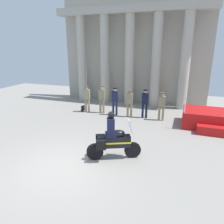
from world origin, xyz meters
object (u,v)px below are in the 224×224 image
(officer_in_row_5, at_px, (162,104))
(officer_in_row_2, at_px, (115,99))
(officer_in_row_0, at_px, (87,97))
(reviewing_stand, at_px, (214,120))
(motorcycle_with_rider, at_px, (112,140))
(officer_in_row_3, at_px, (130,101))
(officer_in_row_1, at_px, (102,97))
(briefcase_on_ground, at_px, (83,108))
(officer_in_row_4, at_px, (145,101))

(officer_in_row_5, bearing_deg, officer_in_row_2, -9.59)
(officer_in_row_0, xyz_separation_m, officer_in_row_5, (4.75, -0.03, -0.04))
(reviewing_stand, height_order, motorcycle_with_rider, motorcycle_with_rider)
(officer_in_row_3, bearing_deg, officer_in_row_5, 171.30)
(officer_in_row_1, distance_m, briefcase_on_ground, 1.61)
(officer_in_row_2, bearing_deg, briefcase_on_ground, -10.66)
(officer_in_row_5, bearing_deg, motorcycle_with_rider, 68.05)
(officer_in_row_0, xyz_separation_m, officer_in_row_4, (3.76, 0.09, 0.00))
(officer_in_row_5, relative_size, motorcycle_with_rider, 0.85)
(officer_in_row_5, bearing_deg, briefcase_on_ground, -10.07)
(officer_in_row_0, relative_size, briefcase_on_ground, 4.78)
(reviewing_stand, distance_m, officer_in_row_5, 2.86)
(officer_in_row_1, distance_m, motorcycle_with_rider, 5.87)
(officer_in_row_1, bearing_deg, motorcycle_with_rider, 107.33)
(officer_in_row_1, relative_size, officer_in_row_5, 1.06)
(officer_in_row_2, height_order, officer_in_row_4, officer_in_row_2)
(officer_in_row_1, bearing_deg, officer_in_row_0, -0.29)
(officer_in_row_2, relative_size, motorcycle_with_rider, 0.89)
(officer_in_row_3, bearing_deg, officer_in_row_0, -9.22)
(officer_in_row_2, distance_m, officer_in_row_3, 0.95)
(officer_in_row_2, height_order, officer_in_row_5, officer_in_row_2)
(officer_in_row_0, bearing_deg, officer_in_row_4, 172.81)
(officer_in_row_5, bearing_deg, reviewing_stand, 167.34)
(reviewing_stand, xyz_separation_m, officer_in_row_5, (-2.80, 0.20, 0.56))
(officer_in_row_4, height_order, motorcycle_with_rider, motorcycle_with_rider)
(officer_in_row_3, height_order, officer_in_row_5, officer_in_row_5)
(officer_in_row_2, bearing_deg, officer_in_row_0, -8.14)
(motorcycle_with_rider, bearing_deg, reviewing_stand, 25.85)
(motorcycle_with_rider, distance_m, briefcase_on_ground, 6.57)
(officer_in_row_1, bearing_deg, reviewing_stand, 168.13)
(officer_in_row_0, distance_m, officer_in_row_2, 1.90)
(reviewing_stand, height_order, officer_in_row_0, reviewing_stand)
(officer_in_row_4, bearing_deg, motorcycle_with_rider, 79.08)
(officer_in_row_0, bearing_deg, officer_in_row_1, 179.71)
(officer_in_row_1, bearing_deg, officer_in_row_2, 163.55)
(officer_in_row_4, distance_m, briefcase_on_ground, 4.22)
(officer_in_row_1, xyz_separation_m, officer_in_row_2, (0.93, -0.13, -0.02))
(officer_in_row_5, height_order, briefcase_on_ground, officer_in_row_5)
(officer_in_row_0, distance_m, briefcase_on_ground, 0.92)
(reviewing_stand, relative_size, officer_in_row_1, 1.83)
(officer_in_row_4, bearing_deg, briefcase_on_ground, -8.67)
(officer_in_row_0, bearing_deg, officer_in_row_3, 170.78)
(officer_in_row_3, relative_size, briefcase_on_ground, 4.56)
(reviewing_stand, distance_m, officer_in_row_4, 3.86)
(reviewing_stand, xyz_separation_m, officer_in_row_1, (-6.58, 0.38, 0.62))
(briefcase_on_ground, bearing_deg, officer_in_row_2, -2.07)
(officer_in_row_0, relative_size, officer_in_row_2, 1.00)
(officer_in_row_4, bearing_deg, officer_in_row_0, -7.19)
(officer_in_row_1, distance_m, officer_in_row_4, 2.78)
(reviewing_stand, relative_size, briefcase_on_ground, 9.00)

